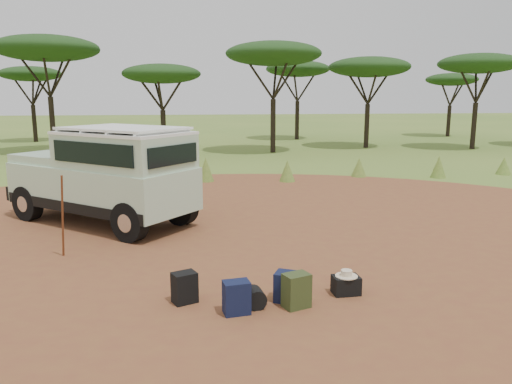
{
  "coord_description": "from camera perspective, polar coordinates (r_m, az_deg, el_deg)",
  "views": [
    {
      "loc": [
        -0.51,
        -9.6,
        3.21
      ],
      "look_at": [
        0.93,
        1.52,
        1.0
      ],
      "focal_mm": 35.0,
      "sensor_mm": 36.0,
      "label": 1
    }
  ],
  "objects": [
    {
      "name": "backpack_olive",
      "position": [
        7.75,
        4.64,
        -11.19
      ],
      "size": [
        0.46,
        0.4,
        0.54
      ],
      "primitive_type": "cube",
      "rotation": [
        0.0,
        0.0,
        0.37
      ],
      "color": "#37441F",
      "rests_on": "ground"
    },
    {
      "name": "duffel_navy",
      "position": [
        7.96,
        3.77,
        -10.8
      ],
      "size": [
        0.52,
        0.47,
        0.47
      ],
      "primitive_type": "cube",
      "rotation": [
        0.0,
        0.0,
        -0.44
      ],
      "color": "#13193E",
      "rests_on": "ground"
    },
    {
      "name": "backpack_black",
      "position": [
        7.98,
        -8.17,
        -10.78
      ],
      "size": [
        0.44,
        0.39,
        0.49
      ],
      "primitive_type": "cube",
      "rotation": [
        0.0,
        0.0,
        0.42
      ],
      "color": "black",
      "rests_on": "ground"
    },
    {
      "name": "safari_hat",
      "position": [
        8.31,
        10.3,
        -9.21
      ],
      "size": [
        0.37,
        0.37,
        0.11
      ],
      "color": "beige",
      "rests_on": "hard_case"
    },
    {
      "name": "safari_vehicle",
      "position": [
        12.92,
        -16.78,
        1.63
      ],
      "size": [
        5.09,
        4.66,
        2.44
      ],
      "rotation": [
        0.0,
        0.0,
        -0.68
      ],
      "color": "#B2D0B1",
      "rests_on": "ground"
    },
    {
      "name": "walking_staff",
      "position": [
        10.47,
        -21.23,
        -2.66
      ],
      "size": [
        0.22,
        0.36,
        1.7
      ],
      "primitive_type": "cylinder",
      "rotation": [
        0.2,
        0.0,
        0.48
      ],
      "color": "brown",
      "rests_on": "ground"
    },
    {
      "name": "acacia_treeline",
      "position": [
        29.48,
        -5.09,
        14.35
      ],
      "size": [
        46.7,
        13.2,
        6.26
      ],
      "color": "black",
      "rests_on": "ground"
    },
    {
      "name": "dirt_clearing",
      "position": [
        10.13,
        -4.16,
        -7.33
      ],
      "size": [
        23.0,
        23.0,
        0.01
      ],
      "primitive_type": "cylinder",
      "color": "brown",
      "rests_on": "ground"
    },
    {
      "name": "stuff_sack",
      "position": [
        7.77,
        -0.15,
        -11.99
      ],
      "size": [
        0.35,
        0.35,
        0.31
      ],
      "primitive_type": "cylinder",
      "rotation": [
        1.57,
        0.0,
        0.13
      ],
      "color": "black",
      "rests_on": "ground"
    },
    {
      "name": "ground",
      "position": [
        10.13,
        -4.16,
        -7.35
      ],
      "size": [
        140.0,
        140.0,
        0.0
      ],
      "primitive_type": "plane",
      "color": "#567B2B",
      "rests_on": "ground"
    },
    {
      "name": "hard_case",
      "position": [
        8.38,
        10.25,
        -10.45
      ],
      "size": [
        0.44,
        0.32,
        0.3
      ],
      "primitive_type": "cube",
      "rotation": [
        0.0,
        0.0,
        0.04
      ],
      "color": "black",
      "rests_on": "ground"
    },
    {
      "name": "backpack_navy",
      "position": [
        7.54,
        -2.24,
        -11.97
      ],
      "size": [
        0.42,
        0.33,
        0.5
      ],
      "primitive_type": "cube",
      "rotation": [
        0.0,
        0.0,
        0.15
      ],
      "color": "#13193E",
      "rests_on": "ground"
    },
    {
      "name": "grass_fringe",
      "position": [
        18.49,
        -5.38,
        2.38
      ],
      "size": [
        36.6,
        1.6,
        0.9
      ],
      "color": "#567B2B",
      "rests_on": "ground"
    }
  ]
}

